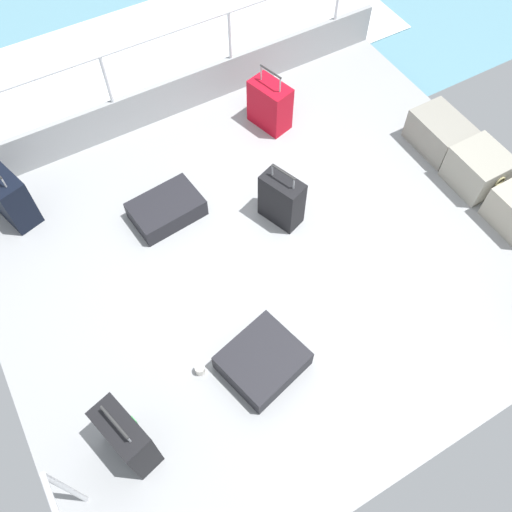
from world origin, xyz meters
The scene contains 13 objects.
ground_plane centered at (0.00, 0.00, -0.03)m, with size 4.40×5.20×0.06m, color #939699.
gunwale_port centered at (-2.17, 0.00, 0.23)m, with size 0.06×5.20×0.45m, color #939699.
railing_port centered at (-2.17, 0.00, 0.78)m, with size 0.04×4.20×1.02m.
sea_wake centered at (-3.60, 0.00, -0.34)m, with size 12.00×12.00×0.01m.
cargo_crate_0 centered at (-0.30, 2.16, 0.18)m, with size 0.65×0.43×0.36m.
cargo_crate_1 centered at (0.29, 2.16, 0.20)m, with size 0.55×0.47×0.40m.
suitcase_0 centered at (-1.63, -1.99, 0.28)m, with size 0.50×0.37×0.69m.
suitcase_1 centered at (0.91, -0.71, 0.10)m, with size 0.69×0.73×0.20m.
suitcase_2 centered at (-1.49, 0.79, 0.26)m, with size 0.50×0.37×0.71m.
suitcase_3 centered at (0.99, -1.89, 0.31)m, with size 0.50×0.32×0.73m.
suitcase_4 centered at (-0.90, -0.73, 0.10)m, with size 0.51×0.71×0.20m.
suitcase_5 centered at (-0.32, 0.22, 0.27)m, with size 0.46×0.34×0.67m.
paper_cup centered at (0.70, -1.18, 0.05)m, with size 0.08×0.08×0.10m, color white.
Camera 1 is at (2.28, -1.56, 4.28)m, focal length 37.67 mm.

